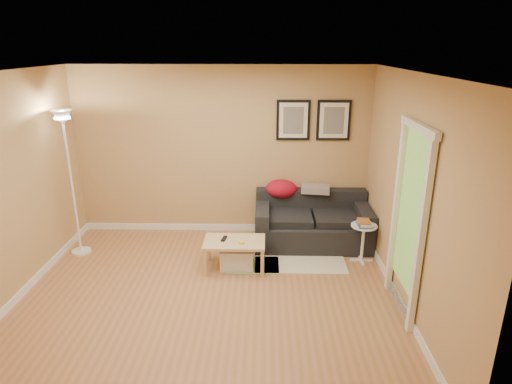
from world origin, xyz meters
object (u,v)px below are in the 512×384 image
Objects in this scene: storage_bin at (237,257)px; side_table at (363,243)px; floor_lamp at (72,189)px; book_stack at (364,223)px; sofa at (312,220)px; coffee_table at (235,255)px.

storage_bin is 0.85× the size of side_table.
book_stack is at bearing -2.66° from floor_lamp.
floor_lamp is at bearing 177.61° from side_table.
side_table is (1.72, 0.21, 0.13)m from storage_bin.
sofa is 3.70× the size of storage_bin.
coffee_table is 0.08m from storage_bin.
floor_lamp is at bearing 170.58° from storage_bin.
book_stack reaches higher than side_table.
book_stack is 4.04m from floor_lamp.
book_stack is (-0.00, -0.02, 0.31)m from side_table.
coffee_table is at bearing -10.40° from floor_lamp.
storage_bin is at bearing 168.07° from book_stack.
sofa is 1.38m from coffee_table.
coffee_table is at bearing -171.96° from side_table.
sofa is 0.88m from book_stack.
side_table is (0.64, -0.55, -0.10)m from sofa.
sofa is at bearing 139.27° from side_table.
sofa reaches higher than book_stack.
book_stack is at bearing -1.72° from coffee_table.
book_stack is (0.64, -0.57, 0.20)m from sofa.
storage_bin is 2.47m from floor_lamp.
floor_lamp reaches higher than sofa.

